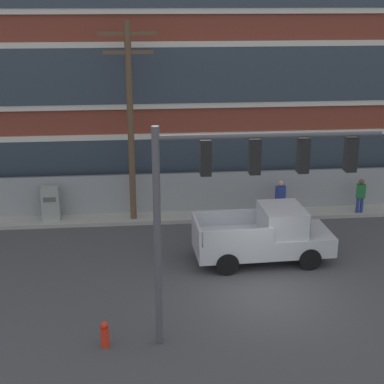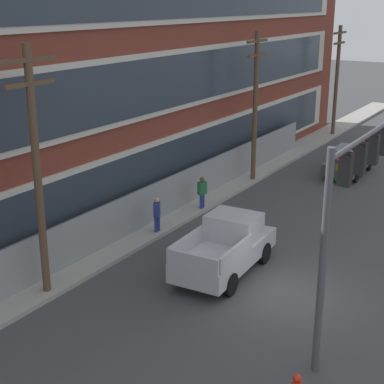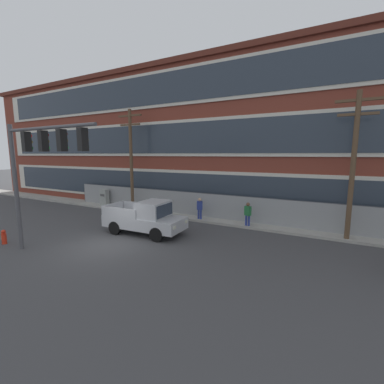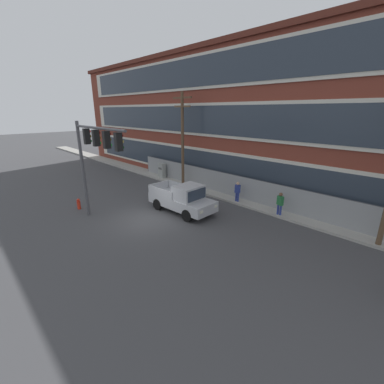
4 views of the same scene
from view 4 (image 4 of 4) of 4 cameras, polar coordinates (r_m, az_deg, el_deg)
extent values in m
plane|color=#424244|center=(16.87, -10.21, -6.27)|extent=(160.00, 160.00, 0.00)
cube|color=#9E9B93|center=(21.52, 6.51, -0.55)|extent=(80.00, 1.83, 0.16)
cube|color=brown|center=(24.57, 17.57, 14.64)|extent=(52.31, 9.41, 11.60)
cube|color=beige|center=(21.05, 10.21, 4.66)|extent=(48.13, 0.10, 2.78)
cube|color=#2D3844|center=(21.01, 10.11, 4.64)|extent=(46.04, 0.06, 2.32)
cube|color=beige|center=(20.55, 10.81, 15.22)|extent=(48.13, 0.10, 2.78)
cube|color=#2D3844|center=(20.50, 10.71, 15.22)|extent=(46.04, 0.06, 2.32)
cube|color=beige|center=(20.77, 11.49, 25.93)|extent=(48.13, 0.10, 2.78)
cube|color=#2D3844|center=(20.72, 11.38, 25.96)|extent=(46.04, 0.06, 2.32)
cube|color=#57261C|center=(25.06, 19.00, 28.42)|extent=(52.81, 9.91, 0.40)
cube|color=gray|center=(19.25, 16.28, -0.66)|extent=(29.98, 0.04, 1.90)
cylinder|color=#4C4C51|center=(29.41, -9.70, 6.02)|extent=(0.06, 0.06, 1.90)
cylinder|color=#4C4C51|center=(18.98, 16.52, 2.06)|extent=(29.98, 0.05, 0.05)
cylinder|color=#4C4C51|center=(18.03, -23.04, 4.47)|extent=(0.20, 0.20, 6.17)
cylinder|color=#4C4C51|center=(14.98, -20.19, 13.19)|extent=(5.81, 0.14, 0.14)
cube|color=black|center=(16.53, -22.35, 11.36)|extent=(0.28, 0.32, 0.90)
cylinder|color=red|center=(16.57, -21.88, 12.41)|extent=(0.04, 0.18, 0.18)
cylinder|color=#503E08|center=(16.59, -21.77, 11.45)|extent=(0.04, 0.18, 0.18)
cylinder|color=#0A4011|center=(16.62, -21.66, 10.49)|extent=(0.04, 0.18, 0.18)
cube|color=black|center=(15.36, -20.56, 11.17)|extent=(0.28, 0.32, 0.90)
cylinder|color=#4B0807|center=(15.41, -20.05, 12.30)|extent=(0.04, 0.18, 0.18)
cylinder|color=#503E08|center=(15.44, -19.94, 11.26)|extent=(0.04, 0.18, 0.18)
cylinder|color=green|center=(15.47, -19.83, 10.24)|extent=(0.04, 0.18, 0.18)
cube|color=black|center=(14.22, -18.47, 10.94)|extent=(0.28, 0.32, 0.90)
cylinder|color=#4B0807|center=(14.27, -17.92, 12.15)|extent=(0.04, 0.18, 0.18)
cylinder|color=#503E08|center=(14.30, -17.82, 11.04)|extent=(0.04, 0.18, 0.18)
cylinder|color=green|center=(14.33, -17.71, 9.93)|extent=(0.04, 0.18, 0.18)
cube|color=black|center=(13.09, -16.03, 10.65)|extent=(0.28, 0.32, 0.90)
cylinder|color=#4B0807|center=(13.15, -15.43, 11.96)|extent=(0.04, 0.18, 0.18)
cylinder|color=gold|center=(13.18, -15.33, 10.75)|extent=(0.04, 0.18, 0.18)
cylinder|color=#0A4011|center=(13.21, -15.23, 9.55)|extent=(0.04, 0.18, 0.18)
cube|color=#B2B5BA|center=(17.80, -2.33, -2.10)|extent=(5.00, 2.22, 0.70)
cube|color=#B2B5BA|center=(17.07, -0.76, -0.07)|extent=(1.55, 1.91, 0.93)
cube|color=#283342|center=(16.57, 1.10, -0.62)|extent=(0.13, 1.64, 0.70)
cube|color=#B2B5BA|center=(18.98, -2.61, 1.17)|extent=(2.46, 0.23, 0.56)
cube|color=#B2B5BA|center=(17.80, -7.01, -0.08)|extent=(2.46, 0.23, 0.56)
cube|color=#B2B5BA|center=(19.35, -7.31, 1.36)|extent=(0.18, 1.93, 0.56)
cylinder|color=black|center=(17.60, 3.20, -3.57)|extent=(0.81, 0.29, 0.80)
cylinder|color=black|center=(16.35, -1.06, -5.26)|extent=(0.81, 0.29, 0.80)
cylinder|color=black|center=(19.53, -3.36, -1.39)|extent=(0.81, 0.29, 0.80)
cylinder|color=black|center=(18.41, -7.57, -2.73)|extent=(0.81, 0.29, 0.80)
cube|color=white|center=(16.68, 5.33, -3.17)|extent=(0.07, 0.24, 0.16)
cube|color=white|center=(15.68, 2.11, -4.50)|extent=(0.07, 0.24, 0.16)
cylinder|color=brown|center=(23.23, -2.10, 11.19)|extent=(0.26, 0.26, 8.29)
cube|color=brown|center=(23.10, -2.21, 20.22)|extent=(2.30, 0.14, 0.14)
cube|color=brown|center=(23.08, -2.19, 18.48)|extent=(1.96, 0.14, 0.14)
cube|color=#939993|center=(26.57, -6.69, 4.60)|extent=(0.74, 0.46, 1.61)
cube|color=#515151|center=(26.36, -7.13, 5.20)|extent=(0.52, 0.02, 0.20)
cylinder|color=navy|center=(19.83, 9.77, -1.24)|extent=(0.14, 0.14, 0.85)
cylinder|color=navy|center=(19.73, 10.19, -1.37)|extent=(0.14, 0.14, 0.85)
cube|color=navy|center=(19.56, 10.09, 0.70)|extent=(0.46, 0.39, 0.60)
sphere|color=tan|center=(19.44, 10.16, 1.89)|extent=(0.24, 0.24, 0.24)
cylinder|color=navy|center=(18.01, 18.54, -3.91)|extent=(0.14, 0.14, 0.85)
cylinder|color=navy|center=(17.94, 19.05, -4.05)|extent=(0.14, 0.14, 0.85)
cube|color=#236B38|center=(17.73, 19.02, -1.80)|extent=(0.46, 0.36, 0.60)
sphere|color=brown|center=(17.60, 19.16, -0.51)|extent=(0.24, 0.24, 0.24)
cylinder|color=red|center=(20.12, -23.84, -2.68)|extent=(0.24, 0.24, 0.58)
sphere|color=red|center=(20.00, -23.97, -1.66)|extent=(0.22, 0.22, 0.22)
camera|label=1|loc=(19.05, -72.51, 13.46)|focal=55.00mm
camera|label=2|loc=(30.03, -42.79, 18.52)|focal=55.00mm
camera|label=3|loc=(3.70, -51.89, -23.09)|focal=24.00mm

